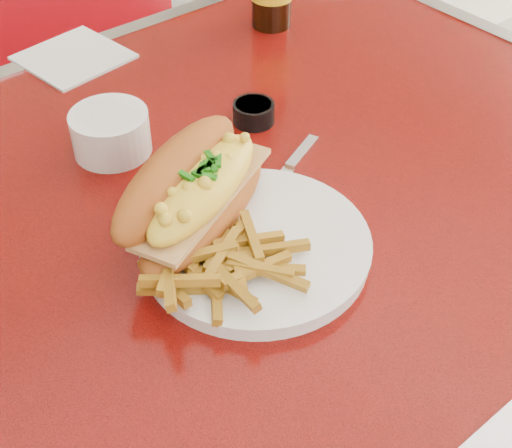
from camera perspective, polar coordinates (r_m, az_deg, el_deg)
diner_table at (r=0.91m, az=-4.48°, el=-5.94°), size 1.23×0.83×0.77m
dinner_plate at (r=0.73m, az=0.00°, el=-1.77°), size 0.28×0.28×0.02m
mac_hoagie at (r=0.72m, az=-4.97°, el=2.66°), size 0.24×0.19×0.10m
fries_pile at (r=0.68m, az=-2.87°, el=-3.06°), size 0.16×0.15×0.04m
fork at (r=0.75m, az=-2.17°, el=0.64°), size 0.05×0.16×0.00m
gravy_ramekin at (r=0.88m, az=-11.56°, el=7.28°), size 0.11×0.11×0.05m
sauce_cup_right at (r=0.92m, az=-0.19°, el=8.98°), size 0.05×0.05×0.03m
knife at (r=0.84m, az=2.44°, el=4.20°), size 0.18×0.08×0.01m
paper_napkin at (r=1.10m, az=-14.38°, el=12.81°), size 0.15×0.15×0.00m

